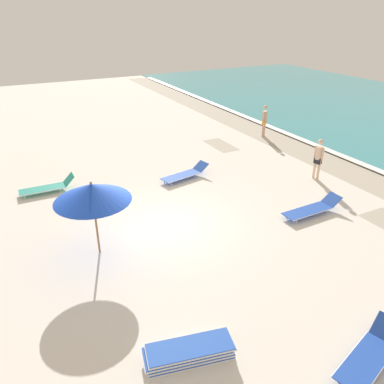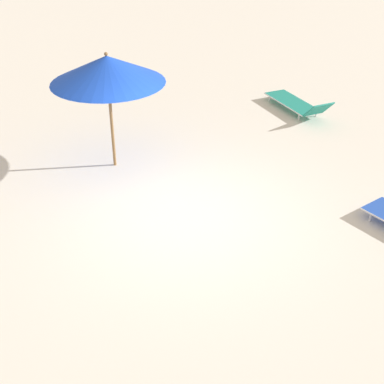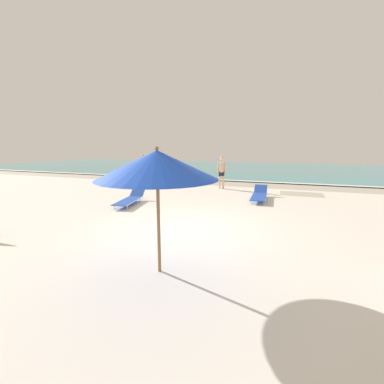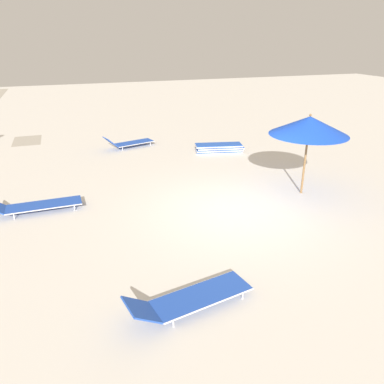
% 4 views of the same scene
% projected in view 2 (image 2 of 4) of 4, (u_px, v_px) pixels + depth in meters
% --- Properties ---
extents(ground_plane, '(60.00, 60.00, 0.16)m').
position_uv_depth(ground_plane, '(187.00, 221.00, 9.30)').
color(ground_plane, silver).
extents(beach_umbrella, '(2.17, 2.17, 2.32)m').
position_uv_depth(beach_umbrella, '(107.00, 70.00, 9.90)').
color(beach_umbrella, olive).
rests_on(beach_umbrella, ground_plane).
extents(sun_lounger_under_umbrella, '(0.65, 2.12, 0.57)m').
position_uv_depth(sun_lounger_under_umbrella, '(298.00, 104.00, 13.24)').
color(sun_lounger_under_umbrella, '#1E8475').
rests_on(sun_lounger_under_umbrella, ground_plane).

